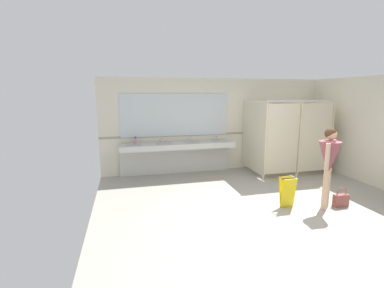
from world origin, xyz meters
TOP-DOWN VIEW (x-y plane):
  - ground_plane at (0.00, 0.00)m, footprint 6.69×6.86m
  - wall_back at (0.00, 3.19)m, footprint 6.69×0.12m
  - wall_back_tile_band at (0.00, 3.13)m, footprint 6.69×0.01m
  - vanity_counter at (-1.32, 2.92)m, footprint 3.06×0.57m
  - mirror_panel at (-1.32, 3.12)m, footprint 2.96×0.02m
  - bathroom_stalls at (1.65, 2.26)m, footprint 1.99×1.33m
  - person_standing at (1.05, 0.04)m, footprint 0.56×0.56m
  - handbag at (1.39, 0.01)m, footprint 0.30×0.12m
  - soap_dispenser at (-2.41, 3.00)m, footprint 0.07×0.07m
  - wet_floor_sign at (0.33, 0.23)m, footprint 0.28×0.19m
  - floor_drain_cover at (1.70, 0.88)m, footprint 0.14×0.14m

SIDE VIEW (x-z plane):
  - ground_plane at x=0.00m, z-range -0.10..0.00m
  - floor_drain_cover at x=1.70m, z-range 0.00..0.01m
  - handbag at x=1.39m, z-range -0.06..0.33m
  - wet_floor_sign at x=0.33m, z-range 0.01..0.61m
  - vanity_counter at x=-1.32m, z-range 0.15..1.16m
  - soap_dispenser at x=-2.41m, z-range 0.88..1.06m
  - person_standing at x=1.05m, z-range 0.20..1.76m
  - wall_back_tile_band at x=0.00m, z-range 1.02..1.08m
  - bathroom_stalls at x=1.65m, z-range 0.05..2.08m
  - wall_back at x=0.00m, z-range 0.00..2.60m
  - mirror_panel at x=-1.32m, z-range 1.04..2.19m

